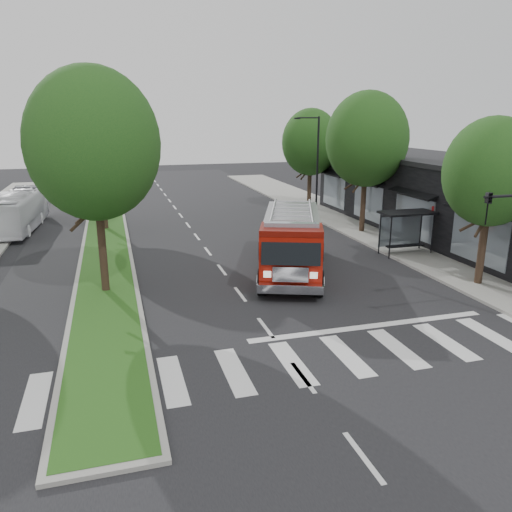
{
  "coord_description": "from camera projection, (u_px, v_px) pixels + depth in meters",
  "views": [
    {
      "loc": [
        -5.38,
        -17.21,
        7.98
      ],
      "look_at": [
        0.76,
        3.99,
        1.8
      ],
      "focal_mm": 35.0,
      "sensor_mm": 36.0,
      "label": 1
    }
  ],
  "objects": [
    {
      "name": "sidewalk_right",
      "position": [
        405.0,
        244.0,
        32.09
      ],
      "size": [
        5.0,
        80.0,
        0.15
      ],
      "primitive_type": "cube",
      "color": "gray",
      "rests_on": "ground"
    },
    {
      "name": "tree_right_far",
      "position": [
        311.0,
        142.0,
        43.22
      ],
      "size": [
        5.0,
        5.0,
        8.73
      ],
      "color": "black",
      "rests_on": "ground"
    },
    {
      "name": "bus_shelter",
      "position": [
        406.0,
        221.0,
        29.5
      ],
      "size": [
        3.2,
        1.6,
        2.61
      ],
      "color": "black",
      "rests_on": "ground"
    },
    {
      "name": "fire_engine",
      "position": [
        292.0,
        242.0,
        26.23
      ],
      "size": [
        6.12,
        10.12,
        3.37
      ],
      "rotation": [
        0.0,
        0.0,
        -0.36
      ],
      "color": "#5F0C05",
      "rests_on": "ground"
    },
    {
      "name": "tree_median_far",
      "position": [
        99.0,
        139.0,
        34.65
      ],
      "size": [
        5.6,
        5.6,
        9.72
      ],
      "color": "black",
      "rests_on": "ground"
    },
    {
      "name": "tree_median_near",
      "position": [
        93.0,
        145.0,
        21.61
      ],
      "size": [
        5.8,
        5.8,
        10.16
      ],
      "color": "black",
      "rests_on": "ground"
    },
    {
      "name": "median",
      "position": [
        106.0,
        235.0,
        34.53
      ],
      "size": [
        3.0,
        50.0,
        0.15
      ],
      "color": "gray",
      "rests_on": "ground"
    },
    {
      "name": "streetlight_right_far",
      "position": [
        316.0,
        162.0,
        39.57
      ],
      "size": [
        2.11,
        0.2,
        8.0
      ],
      "color": "black",
      "rests_on": "ground"
    },
    {
      "name": "storefront_row",
      "position": [
        468.0,
        203.0,
        32.64
      ],
      "size": [
        8.0,
        30.0,
        5.0
      ],
      "primitive_type": "cube",
      "color": "black",
      "rests_on": "ground"
    },
    {
      "name": "city_bus",
      "position": [
        19.0,
        211.0,
        36.14
      ],
      "size": [
        3.01,
        10.18,
        2.8
      ],
      "primitive_type": "imported",
      "rotation": [
        0.0,
        0.0,
        -0.07
      ],
      "color": "white",
      "rests_on": "ground"
    },
    {
      "name": "tree_right_near",
      "position": [
        492.0,
        172.0,
        22.96
      ],
      "size": [
        4.4,
        4.4,
        8.05
      ],
      "color": "black",
      "rests_on": "ground"
    },
    {
      "name": "tree_right_mid",
      "position": [
        367.0,
        139.0,
        33.79
      ],
      "size": [
        5.6,
        5.6,
        9.72
      ],
      "color": "black",
      "rests_on": "ground"
    },
    {
      "name": "ground",
      "position": [
        266.0,
        328.0,
        19.51
      ],
      "size": [
        140.0,
        140.0,
        0.0
      ],
      "primitive_type": "plane",
      "color": "black",
      "rests_on": "ground"
    }
  ]
}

